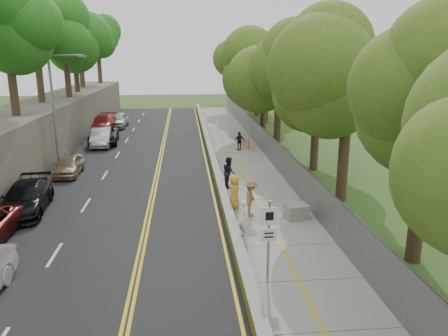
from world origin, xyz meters
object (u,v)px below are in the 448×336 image
object	(u,v)px
concrete_block	(296,212)
person_far	(239,141)
signpost	(269,233)
painter_0	(234,192)
streetlight	(57,104)
construction_barrel	(246,143)

from	to	relation	value
concrete_block	person_far	world-z (taller)	person_far
signpost	painter_0	xyz separation A→B (m)	(-0.30, 7.80, -1.02)
streetlight	concrete_block	distance (m)	18.38
signpost	person_far	size ratio (longest dim) A/B	1.98
construction_barrel	person_far	bearing A→B (deg)	-139.79
signpost	concrete_block	world-z (taller)	signpost
concrete_block	person_far	bearing A→B (deg)	93.05
streetlight	signpost	bearing A→B (deg)	-55.92
concrete_block	painter_0	size ratio (longest dim) A/B	0.60
painter_0	person_far	xyz separation A→B (m)	(2.05, 13.98, -0.12)
concrete_block	painter_0	bearing A→B (deg)	148.24
streetlight	person_far	distance (m)	14.60
painter_0	person_far	bearing A→B (deg)	-7.49
painter_0	person_far	distance (m)	14.13
streetlight	construction_barrel	xyz separation A→B (m)	(13.86, 5.28, -4.12)
streetlight	painter_0	world-z (taller)	streetlight
streetlight	construction_barrel	bearing A→B (deg)	20.83
painter_0	person_far	size ratio (longest dim) A/B	1.15
person_far	painter_0	bearing A→B (deg)	61.24
construction_barrel	painter_0	size ratio (longest dim) A/B	0.53
streetlight	concrete_block	bearing A→B (deg)	-37.96
signpost	streetlight	bearing A→B (deg)	124.08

